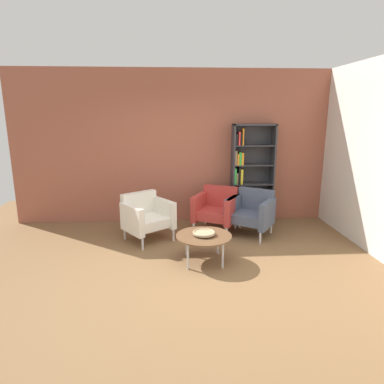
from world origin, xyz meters
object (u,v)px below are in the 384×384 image
Objects in this scene: bookshelf_tall at (248,175)px; armchair_by_bookshelf at (146,216)px; armchair_corner_red at (217,208)px; coffee_table_low at (204,237)px; decorative_bowl at (204,233)px; armchair_spare_guest at (251,212)px.

armchair_by_bookshelf is (-1.90, -0.84, -0.52)m from bookshelf_tall.
armchair_by_bookshelf is at bearing -136.03° from armchair_corner_red.
armchair_by_bookshelf reaches higher than coffee_table_low.
decorative_bowl is 1.35m from armchair_corner_red.
decorative_bowl is 0.34× the size of armchair_spare_guest.
decorative_bowl is 0.34× the size of armchair_by_bookshelf.
bookshelf_tall is 2.37× the size of coffee_table_low.
coffee_table_low is 1.41m from armchair_spare_guest.
armchair_by_bookshelf and armchair_spare_guest have the same top height.
coffee_table_low is at bearing -82.39° from armchair_by_bookshelf.
bookshelf_tall is at bearing -12.21° from armchair_by_bookshelf.
coffee_table_low is 1.28m from armchair_by_bookshelf.
armchair_corner_red is at bearing 74.71° from decorative_bowl.
armchair_corner_red is (0.36, 1.31, -0.02)m from decorative_bowl.
bookshelf_tall is 0.88m from armchair_spare_guest.
coffee_table_low is 0.85× the size of armchair_spare_guest.
armchair_spare_guest is (-0.08, -0.71, -0.52)m from bookshelf_tall.
bookshelf_tall is at bearing 117.38° from armchair_spare_guest.
armchair_by_bookshelf is at bearing 133.67° from coffee_table_low.
coffee_table_low is 2.50× the size of decorative_bowl.
armchair_corner_red is at bearing -145.12° from bookshelf_tall.
coffee_table_low is 1.35m from armchair_corner_red.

